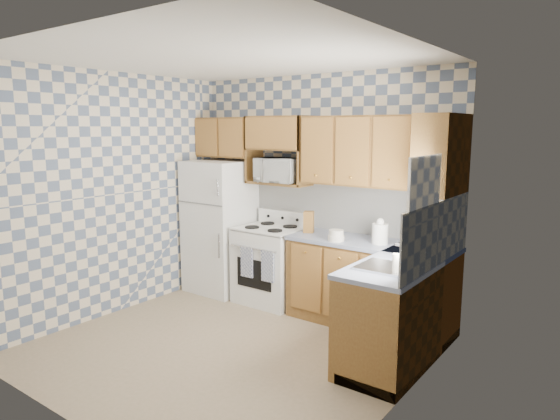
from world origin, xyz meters
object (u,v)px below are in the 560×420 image
(microwave, at_px, (279,170))
(refrigerator, at_px, (220,226))
(stove_body, at_px, (271,265))
(electric_kettle, at_px, (380,234))

(microwave, bearing_deg, refrigerator, -175.17)
(refrigerator, xyz_separation_m, microwave, (0.83, 0.15, 0.76))
(refrigerator, height_order, stove_body, refrigerator)
(microwave, height_order, electric_kettle, microwave)
(stove_body, relative_size, electric_kettle, 4.32)
(refrigerator, bearing_deg, electric_kettle, 0.24)
(refrigerator, xyz_separation_m, stove_body, (0.80, 0.03, -0.39))
(stove_body, relative_size, microwave, 1.72)
(electric_kettle, bearing_deg, stove_body, 179.36)
(refrigerator, distance_m, stove_body, 0.89)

